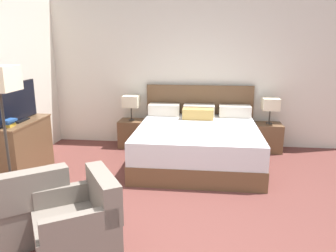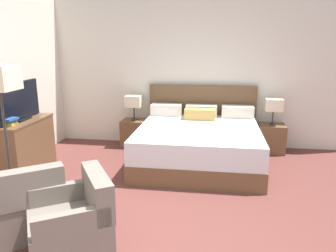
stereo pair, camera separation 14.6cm
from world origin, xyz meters
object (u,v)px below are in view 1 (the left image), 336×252
object	(u,v)px
armchair_by_window	(30,208)
table_lamp_left	(131,102)
nightstand_left	(132,133)
table_lamp_right	(271,104)
tv	(17,103)
bed	(197,142)
armchair_companion	(80,227)
book_small_top	(5,120)
book_blue_cover	(5,122)
nightstand_right	(268,137)
book_red_cover	(6,125)
dresser	(22,148)

from	to	relation	value
armchair_by_window	table_lamp_left	bearing A→B (deg)	83.07
nightstand_left	table_lamp_right	size ratio (longest dim) A/B	1.08
nightstand_left	table_lamp_right	distance (m)	2.56
tv	table_lamp_left	bearing A→B (deg)	50.67
bed	armchair_by_window	world-z (taller)	bed
armchair_by_window	armchair_companion	distance (m)	0.68
book_small_top	armchair_companion	xyz separation A→B (m)	(1.54, -1.41, -0.62)
book_small_top	armchair_companion	distance (m)	2.18
table_lamp_right	book_small_top	size ratio (longest dim) A/B	1.90
table_lamp_left	book_blue_cover	world-z (taller)	table_lamp_left
table_lamp_left	table_lamp_right	bearing A→B (deg)	0.00
nightstand_right	table_lamp_left	world-z (taller)	table_lamp_left
armchair_companion	bed	bearing A→B (deg)	68.88
bed	book_small_top	size ratio (longest dim) A/B	8.33
nightstand_left	armchair_companion	size ratio (longest dim) A/B	0.53
nightstand_left	armchair_by_window	bearing A→B (deg)	-96.94
table_lamp_left	book_red_cover	xyz separation A→B (m)	(-1.27, -1.87, -0.02)
bed	armchair_companion	world-z (taller)	bed
book_blue_cover	nightstand_left	bearing A→B (deg)	55.54
table_lamp_left	armchair_companion	size ratio (longest dim) A/B	0.49
table_lamp_left	table_lamp_right	world-z (taller)	same
table_lamp_left	armchair_by_window	world-z (taller)	table_lamp_left
table_lamp_left	book_small_top	bearing A→B (deg)	-124.33
nightstand_left	armchair_by_window	world-z (taller)	armchair_by_window
book_red_cover	book_small_top	world-z (taller)	book_small_top
table_lamp_right	book_blue_cover	world-z (taller)	table_lamp_right
bed	book_red_cover	distance (m)	2.81
nightstand_right	table_lamp_right	bearing A→B (deg)	90.00
nightstand_left	book_red_cover	distance (m)	2.34
tv	armchair_by_window	bearing A→B (deg)	-57.95
tv	book_small_top	bearing A→B (deg)	-90.31
tv	book_small_top	distance (m)	0.36
bed	book_small_top	distance (m)	2.83
table_lamp_left	tv	distance (m)	2.03
table_lamp_right	armchair_by_window	bearing A→B (deg)	-133.49
nightstand_left	table_lamp_left	xyz separation A→B (m)	(0.00, 0.00, 0.60)
book_small_top	table_lamp_left	bearing A→B (deg)	55.67
nightstand_left	table_lamp_left	bearing A→B (deg)	90.00
nightstand_left	book_red_cover	world-z (taller)	book_red_cover
table_lamp_left	book_red_cover	bearing A→B (deg)	-124.26
book_blue_cover	armchair_companion	size ratio (longest dim) A/B	0.20
nightstand_right	armchair_companion	bearing A→B (deg)	-124.20
nightstand_right	table_lamp_left	bearing A→B (deg)	179.97
bed	nightstand_right	size ratio (longest dim) A/B	4.06
table_lamp_left	dresser	world-z (taller)	table_lamp_left
nightstand_right	book_small_top	world-z (taller)	book_small_top
nightstand_left	nightstand_right	bearing A→B (deg)	0.00
table_lamp_right	book_small_top	distance (m)	4.21
nightstand_right	table_lamp_right	xyz separation A→B (m)	(-0.00, 0.00, 0.60)
bed	armchair_companion	distance (m)	2.74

